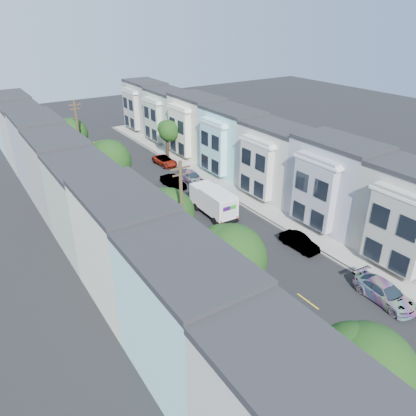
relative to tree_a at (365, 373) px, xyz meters
The scene contains 26 objects.
ground 17.04m from the tree_a, 67.33° to the left, with size 160.00×160.00×0.00m, color black.
road_slab 31.11m from the tree_a, 78.17° to the left, with size 12.00×70.00×0.02m, color black.
curb_left 30.46m from the tree_a, 89.52° to the left, with size 0.30×70.00×0.15m, color gray.
curb_right 32.87m from the tree_a, 67.68° to the left, with size 0.30×70.00×0.15m, color gray.
sidewalk_left 30.47m from the tree_a, 92.00° to the left, with size 2.60×70.00×0.15m, color gray.
sidewalk_right 33.38m from the tree_a, 65.59° to the left, with size 2.60×70.00×0.15m, color gray.
centerline 31.11m from the tree_a, 78.17° to the left, with size 0.12×70.00×0.01m, color gold.
townhouse_row_left 30.85m from the tree_a, 99.15° to the left, with size 5.00×70.00×8.50m, color beige.
townhouse_row_right 35.11m from the tree_a, 59.88° to the left, with size 5.00×70.00×8.50m, color beige.
tree_a is the anchor object (origin of this frame).
tree_b 10.65m from the tree_a, 90.00° to the left, with size 4.70×4.70×7.62m.
tree_c 19.60m from the tree_a, 90.00° to the left, with size 4.52×4.52×6.96m.
tree_d 32.87m from the tree_a, 90.00° to the left, with size 4.70×4.70×7.72m.
tree_e 46.90m from the tree_a, 90.00° to the left, with size 4.30×4.30×7.17m.
tree_far_r 46.09m from the tree_a, 73.36° to the left, with size 3.10×3.10×5.64m.
utility_pole_near 17.09m from the tree_a, 89.99° to the left, with size 1.60×0.26×10.00m.
utility_pole_far 43.09m from the tree_a, 90.00° to the left, with size 1.60×0.26×10.00m.
fedex_truck 26.60m from the tree_a, 71.66° to the left, with size 2.38×6.18×2.97m.
lead_sedan 35.42m from the tree_a, 76.23° to the left, with size 1.45×4.11×1.37m, color black.
parked_left_b 10.03m from the tree_a, 81.19° to the left, with size 1.67×4.36×1.41m, color black.
parked_left_c 15.21m from the tree_a, 84.50° to the left, with size 2.05×4.44×1.23m, color #B7BDC5.
parked_left_d 29.22m from the tree_a, 87.22° to the left, with size 1.73×4.52×1.47m, color #360715.
parked_right_a 13.37m from the tree_a, 28.34° to the left, with size 2.07×4.93×1.48m, color slate.
parked_right_b 19.23m from the tree_a, 53.36° to the left, with size 1.39×3.94×1.31m, color silver.
parked_right_c 36.42m from the tree_a, 71.96° to the left, with size 1.83×4.36×1.31m, color black.
parked_right_d 43.48m from the tree_a, 75.00° to the left, with size 2.07×4.49×1.25m, color #071237.
Camera 1 is at (-19.78, -22.40, 20.05)m, focal length 35.00 mm.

